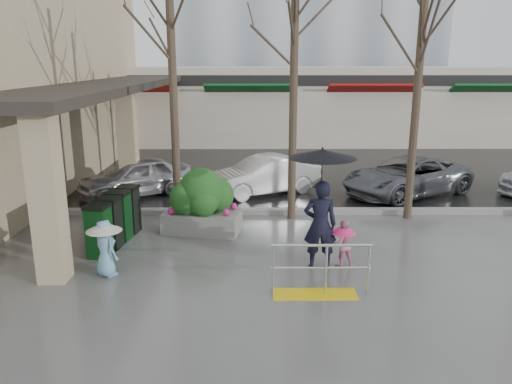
{
  "coord_description": "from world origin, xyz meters",
  "views": [
    {
      "loc": [
        0.13,
        -9.9,
        4.32
      ],
      "look_at": [
        0.19,
        1.56,
        1.3
      ],
      "focal_mm": 35.0,
      "sensor_mm": 36.0,
      "label": 1
    }
  ],
  "objects_px": {
    "handrail": "(318,276)",
    "tree_mideast": "(421,39)",
    "woman": "(321,200)",
    "car_b": "(264,175)",
    "tree_west": "(171,30)",
    "child_blue": "(105,243)",
    "news_boxes": "(115,219)",
    "car_c": "(407,176)",
    "planter": "(202,202)",
    "tree_midwest": "(295,24)",
    "car_a": "(135,177)",
    "child_pink": "(343,240)"
  },
  "relations": [
    {
      "from": "woman",
      "to": "news_boxes",
      "type": "xyz_separation_m",
      "value": [
        -4.76,
        1.49,
        -0.9
      ]
    },
    {
      "from": "woman",
      "to": "child_pink",
      "type": "bearing_deg",
      "value": -171.85
    },
    {
      "from": "planter",
      "to": "news_boxes",
      "type": "height_order",
      "value": "planter"
    },
    {
      "from": "child_blue",
      "to": "tree_west",
      "type": "bearing_deg",
      "value": -63.34
    },
    {
      "from": "car_c",
      "to": "tree_midwest",
      "type": "bearing_deg",
      "value": -86.79
    },
    {
      "from": "child_pink",
      "to": "news_boxes",
      "type": "relative_size",
      "value": 0.46
    },
    {
      "from": "child_pink",
      "to": "car_a",
      "type": "height_order",
      "value": "car_a"
    },
    {
      "from": "tree_west",
      "to": "woman",
      "type": "distance_m",
      "value": 6.12
    },
    {
      "from": "car_b",
      "to": "car_c",
      "type": "height_order",
      "value": "same"
    },
    {
      "from": "car_b",
      "to": "news_boxes",
      "type": "bearing_deg",
      "value": -65.5
    },
    {
      "from": "child_blue",
      "to": "car_a",
      "type": "relative_size",
      "value": 0.32
    },
    {
      "from": "handrail",
      "to": "tree_midwest",
      "type": "bearing_deg",
      "value": 91.91
    },
    {
      "from": "child_blue",
      "to": "planter",
      "type": "bearing_deg",
      "value": -82.16
    },
    {
      "from": "child_blue",
      "to": "planter",
      "type": "xyz_separation_m",
      "value": [
        1.71,
        2.75,
        0.09
      ]
    },
    {
      "from": "car_a",
      "to": "woman",
      "type": "bearing_deg",
      "value": 10.13
    },
    {
      "from": "tree_midwest",
      "to": "planter",
      "type": "height_order",
      "value": "tree_midwest"
    },
    {
      "from": "news_boxes",
      "to": "tree_midwest",
      "type": "bearing_deg",
      "value": 33.25
    },
    {
      "from": "news_boxes",
      "to": "car_c",
      "type": "height_order",
      "value": "car_c"
    },
    {
      "from": "tree_west",
      "to": "tree_mideast",
      "type": "relative_size",
      "value": 1.05
    },
    {
      "from": "tree_west",
      "to": "car_b",
      "type": "height_order",
      "value": "tree_west"
    },
    {
      "from": "tree_midwest",
      "to": "car_b",
      "type": "height_order",
      "value": "tree_midwest"
    },
    {
      "from": "handrail",
      "to": "news_boxes",
      "type": "xyz_separation_m",
      "value": [
        -4.58,
        2.79,
        0.24
      ]
    },
    {
      "from": "handrail",
      "to": "tree_west",
      "type": "distance_m",
      "value": 7.52
    },
    {
      "from": "woman",
      "to": "planter",
      "type": "bearing_deg",
      "value": -39.64
    },
    {
      "from": "handrail",
      "to": "car_b",
      "type": "distance_m",
      "value": 7.53
    },
    {
      "from": "tree_midwest",
      "to": "car_a",
      "type": "relative_size",
      "value": 1.89
    },
    {
      "from": "woman",
      "to": "car_b",
      "type": "height_order",
      "value": "woman"
    },
    {
      "from": "handrail",
      "to": "planter",
      "type": "relative_size",
      "value": 0.91
    },
    {
      "from": "woman",
      "to": "tree_mideast",
      "type": "bearing_deg",
      "value": -129.19
    },
    {
      "from": "planter",
      "to": "tree_mideast",
      "type": "bearing_deg",
      "value": 11.41
    },
    {
      "from": "woman",
      "to": "car_c",
      "type": "bearing_deg",
      "value": -120.21
    },
    {
      "from": "woman",
      "to": "car_b",
      "type": "relative_size",
      "value": 0.69
    },
    {
      "from": "tree_west",
      "to": "child_pink",
      "type": "bearing_deg",
      "value": -40.34
    },
    {
      "from": "tree_midwest",
      "to": "woman",
      "type": "distance_m",
      "value": 5.12
    },
    {
      "from": "child_pink",
      "to": "planter",
      "type": "xyz_separation_m",
      "value": [
        -3.24,
        2.29,
        0.22
      ]
    },
    {
      "from": "news_boxes",
      "to": "car_c",
      "type": "xyz_separation_m",
      "value": [
        8.43,
        4.56,
        0.01
      ]
    },
    {
      "from": "tree_mideast",
      "to": "child_blue",
      "type": "height_order",
      "value": "tree_mideast"
    },
    {
      "from": "child_blue",
      "to": "car_c",
      "type": "bearing_deg",
      "value": -101.77
    },
    {
      "from": "tree_mideast",
      "to": "car_a",
      "type": "distance_m",
      "value": 9.6
    },
    {
      "from": "tree_west",
      "to": "car_b",
      "type": "relative_size",
      "value": 1.78
    },
    {
      "from": "woman",
      "to": "planter",
      "type": "xyz_separation_m",
      "value": [
        -2.73,
        2.35,
        -0.71
      ]
    },
    {
      "from": "handrail",
      "to": "car_b",
      "type": "xyz_separation_m",
      "value": [
        -0.89,
        7.47,
        0.25
      ]
    },
    {
      "from": "handrail",
      "to": "planter",
      "type": "bearing_deg",
      "value": 125.0
    },
    {
      "from": "handrail",
      "to": "tree_mideast",
      "type": "height_order",
      "value": "tree_mideast"
    },
    {
      "from": "child_pink",
      "to": "tree_midwest",
      "type": "bearing_deg",
      "value": -85.05
    },
    {
      "from": "planter",
      "to": "car_a",
      "type": "distance_m",
      "value": 4.44
    },
    {
      "from": "tree_midwest",
      "to": "car_c",
      "type": "height_order",
      "value": "tree_midwest"
    },
    {
      "from": "handrail",
      "to": "car_a",
      "type": "distance_m",
      "value": 8.89
    },
    {
      "from": "tree_west",
      "to": "planter",
      "type": "height_order",
      "value": "tree_west"
    },
    {
      "from": "tree_mideast",
      "to": "woman",
      "type": "distance_m",
      "value": 5.67
    }
  ]
}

